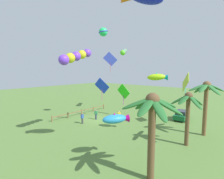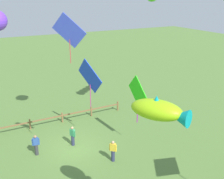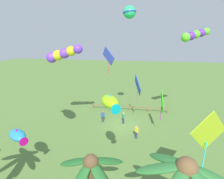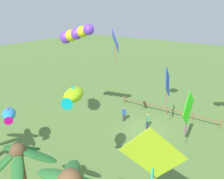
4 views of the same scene
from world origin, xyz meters
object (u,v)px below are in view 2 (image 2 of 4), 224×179
Objects in this scene: spectator_2 at (36,145)px; spectator_1 at (73,136)px; kite_diamond_3 at (69,31)px; kite_fish_9 at (159,110)px; kite_diamond_7 at (138,94)px; spectator_0 at (113,151)px; kite_diamond_5 at (90,77)px.

spectator_1 is at bearing -179.85° from spectator_2.
kite_diamond_3 reaches higher than kite_fish_9.
kite_diamond_7 is (-5.68, -1.95, -5.08)m from kite_diamond_3.
spectator_0 is 0.42× the size of kite_diamond_5.
kite_diamond_3 reaches higher than kite_diamond_7.
kite_diamond_3 is 0.70× the size of kite_diamond_5.
spectator_2 is 12.42m from kite_fish_9.
spectator_1 is 9.53m from kite_diamond_3.
kite_fish_9 is at bearing 75.62° from spectator_0.
spectator_2 is at bearing -75.09° from kite_fish_9.
spectator_0 is 0.60× the size of kite_diamond_3.
spectator_2 is at bearing -16.74° from kite_diamond_7.
kite_diamond_5 is (-4.48, -0.24, 4.44)m from spectator_2.
kite_diamond_7 is at bearing -161.07° from kite_diamond_3.
kite_diamond_5 is at bearing -172.06° from spectator_1.
kite_diamond_5 is (-1.68, -0.23, 4.44)m from spectator_1.
kite_diamond_3 is at bearing -79.08° from kite_fish_9.
spectator_1 is 2.80m from spectator_2.
kite_diamond_5 is (0.09, -3.53, 4.44)m from spectator_0.
spectator_0 is 4.47m from kite_diamond_7.
spectator_2 is 0.60× the size of kite_diamond_3.
kite_diamond_3 reaches higher than spectator_2.
kite_diamond_3 is 0.72× the size of kite_diamond_7.
kite_diamond_7 is at bearing -157.36° from spectator_0.
kite_diamond_3 is (1.24, 4.13, 8.50)m from spectator_1.
spectator_2 is at bearing 3.09° from kite_diamond_5.
spectator_2 is (4.57, -3.29, 0.00)m from spectator_0.
spectator_2 is 0.64× the size of kite_fish_9.
kite_diamond_7 is at bearing 153.79° from spectator_1.
kite_fish_9 is at bearing 61.32° from kite_diamond_7.
spectator_1 is at bearing -90.23° from kite_fish_9.
kite_diamond_7 is (-2.75, 2.42, -1.03)m from kite_diamond_5.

